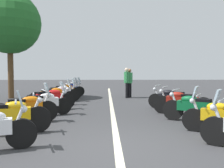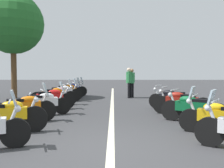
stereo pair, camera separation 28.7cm
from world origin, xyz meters
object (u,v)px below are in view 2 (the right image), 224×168
motorcycle_left_row_4 (50,98)px  motorcycle_left_row_5 (55,95)px  motorcycle_left_row_3 (42,103)px  motorcycle_right_row_4 (173,99)px  roadside_tree_1 (13,24)px  motorcycle_left_row_2 (24,107)px  motorcycle_left_row_7 (67,91)px  motorcycle_left_row_1 (5,115)px  motorcycle_left_row_6 (62,93)px  bystander_0 (132,81)px  motorcycle_right_row_2 (193,108)px  motorcycle_left_row_8 (71,89)px  bystander_1 (129,80)px  motorcycle_right_row_3 (181,102)px  motorcycle_right_row_1 (220,117)px

motorcycle_left_row_4 → motorcycle_left_row_5: (1.32, 0.14, 0.01)m
motorcycle_left_row_3 → motorcycle_right_row_4: 5.16m
roadside_tree_1 → motorcycle_left_row_2: bearing=-156.0°
motorcycle_left_row_7 → motorcycle_left_row_1: bearing=-111.3°
motorcycle_left_row_2 → motorcycle_left_row_6: 5.14m
motorcycle_right_row_4 → bystander_0: bystander_0 is taller
motorcycle_left_row_4 → bystander_0: 6.00m
motorcycle_left_row_6 → motorcycle_right_row_4: motorcycle_left_row_6 is taller
motorcycle_left_row_1 → motorcycle_left_row_4: motorcycle_left_row_1 is taller
motorcycle_left_row_6 → bystander_0: bystander_0 is taller
motorcycle_right_row_2 → roadside_tree_1: (7.00, 8.28, 3.88)m
motorcycle_left_row_3 → motorcycle_right_row_2: (-1.25, -4.96, 0.00)m
motorcycle_right_row_4 → bystander_0: size_ratio=1.07×
motorcycle_left_row_8 → motorcycle_right_row_2: size_ratio=1.11×
motorcycle_left_row_5 → motorcycle_left_row_6: size_ratio=1.03×
motorcycle_left_row_8 → bystander_0: bearing=-27.7°
motorcycle_right_row_4 → bystander_1: bearing=-38.8°
motorcycle_left_row_8 → motorcycle_right_row_3: size_ratio=1.01×
motorcycle_left_row_8 → bystander_1: bystander_1 is taller
motorcycle_left_row_4 → motorcycle_right_row_3: (-1.20, -5.01, 0.00)m
motorcycle_right_row_4 → motorcycle_right_row_1: bearing=124.8°
bystander_0 → motorcycle_right_row_4: bearing=151.1°
motorcycle_left_row_4 → motorcycle_right_row_1: size_ratio=1.03×
motorcycle_left_row_2 → motorcycle_right_row_4: size_ratio=1.01×
motorcycle_left_row_1 → motorcycle_right_row_3: size_ratio=1.06×
motorcycle_right_row_2 → bystander_1: size_ratio=0.99×
bystander_0 → motorcycle_right_row_3: bearing=147.7°
motorcycle_left_row_6 → motorcycle_left_row_8: (2.69, -0.03, -0.01)m
motorcycle_left_row_4 → roadside_tree_1: (4.47, 3.28, 3.87)m
motorcycle_left_row_3 → roadside_tree_1: size_ratio=0.32×
motorcycle_right_row_2 → motorcycle_left_row_4: bearing=8.3°
motorcycle_left_row_8 → motorcycle_right_row_1: 10.68m
motorcycle_left_row_6 → motorcycle_left_row_4: bearing=-108.7°
motorcycle_right_row_3 → bystander_1: (5.70, 1.53, 0.58)m
motorcycle_left_row_2 → motorcycle_right_row_3: bearing=-10.6°
motorcycle_left_row_6 → motorcycle_left_row_5: bearing=-113.3°
motorcycle_right_row_1 → motorcycle_right_row_4: motorcycle_right_row_1 is taller
motorcycle_left_row_6 → bystander_0: size_ratio=1.17×
motorcycle_right_row_4 → roadside_tree_1: roadside_tree_1 is taller
motorcycle_left_row_3 → motorcycle_left_row_7: (5.32, 0.09, 0.01)m
bystander_0 → motorcycle_left_row_7: bearing=55.3°
motorcycle_right_row_1 → motorcycle_left_row_1: bearing=28.0°
bystander_0 → motorcycle_right_row_2: bearing=145.3°
motorcycle_left_row_6 → motorcycle_right_row_4: size_ratio=1.09×
motorcycle_left_row_2 → motorcycle_left_row_6: (5.14, -0.09, 0.00)m
motorcycle_left_row_3 → motorcycle_left_row_6: size_ratio=0.98×
motorcycle_left_row_8 → motorcycle_right_row_4: 7.26m
motorcycle_left_row_4 → bystander_0: bearing=30.2°
motorcycle_left_row_1 → motorcycle_left_row_5: size_ratio=0.99×
motorcycle_left_row_3 → motorcycle_left_row_1: bearing=-117.4°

